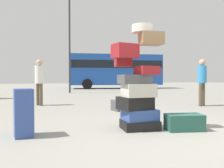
% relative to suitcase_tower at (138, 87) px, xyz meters
% --- Properties ---
extents(ground_plane, '(80.00, 80.00, 0.00)m').
position_rel_suitcase_tower_xyz_m(ground_plane, '(0.22, -0.47, -0.79)').
color(ground_plane, gray).
extents(suitcase_tower, '(0.95, 0.69, 1.95)m').
position_rel_suitcase_tower_xyz_m(suitcase_tower, '(0.00, 0.00, 0.00)').
color(suitcase_tower, black).
rests_on(suitcase_tower, ground).
extents(suitcase_teal_behind_tower, '(0.74, 0.53, 0.30)m').
position_rel_suitcase_tower_xyz_m(suitcase_teal_behind_tower, '(0.75, -0.40, -0.64)').
color(suitcase_teal_behind_tower, '#26594C').
rests_on(suitcase_teal_behind_tower, ground).
extents(suitcase_navy_upright_blue, '(0.31, 0.39, 0.78)m').
position_rel_suitcase_tower_xyz_m(suitcase_navy_upright_blue, '(-1.98, 0.27, -0.39)').
color(suitcase_navy_upright_blue, '#334F99').
rests_on(suitcase_navy_upright_blue, ground).
extents(suitcase_charcoal_white_trunk, '(0.57, 0.48, 0.31)m').
position_rel_suitcase_tower_xyz_m(suitcase_charcoal_white_trunk, '(0.78, 2.35, -0.63)').
color(suitcase_charcoal_white_trunk, '#4C4C51').
rests_on(suitcase_charcoal_white_trunk, ground).
extents(person_bearded_onlooker, '(0.32, 0.30, 1.61)m').
position_rel_suitcase_tower_xyz_m(person_bearded_onlooker, '(3.80, 2.30, 0.17)').
color(person_bearded_onlooker, brown).
rests_on(person_bearded_onlooker, ground).
extents(person_tourist_with_camera, '(0.30, 0.32, 1.62)m').
position_rel_suitcase_tower_xyz_m(person_tourist_with_camera, '(-1.38, 4.59, 0.18)').
color(person_tourist_with_camera, brown).
rests_on(person_tourist_with_camera, ground).
extents(parked_bus, '(8.80, 4.49, 3.15)m').
position_rel_suitcase_tower_xyz_m(parked_bus, '(6.48, 15.93, 1.05)').
color(parked_bus, '#1E4CA5').
rests_on(parked_bus, ground).
extents(lamp_post, '(0.36, 0.36, 7.30)m').
position_rel_suitcase_tower_xyz_m(lamp_post, '(1.07, 11.13, 3.86)').
color(lamp_post, '#333338').
rests_on(lamp_post, ground).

